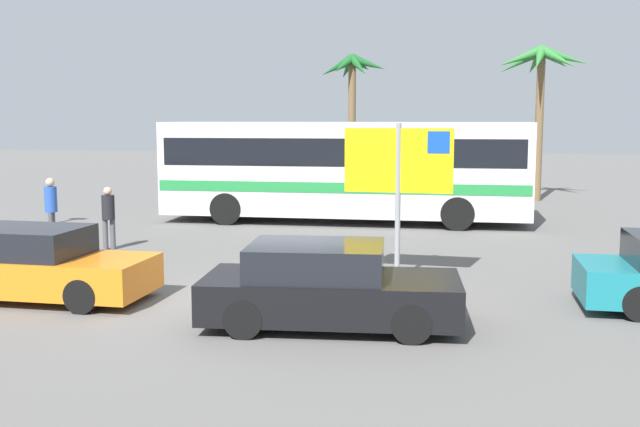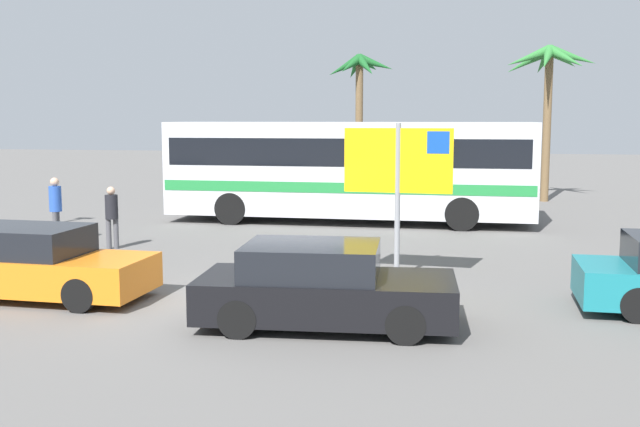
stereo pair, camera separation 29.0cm
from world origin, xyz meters
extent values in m
plane|color=#605E5B|center=(0.00, 0.00, 0.00)|extent=(120.00, 120.00, 0.00)
cube|color=silver|center=(0.12, 10.82, 1.73)|extent=(11.42, 2.67, 2.90)
cube|color=black|center=(0.12, 10.82, 2.28)|extent=(10.96, 2.70, 0.84)
cube|color=#23843D|center=(0.12, 10.82, 1.22)|extent=(11.31, 2.70, 0.32)
cylinder|color=black|center=(3.66, 12.03, 0.50)|extent=(1.00, 0.28, 1.00)
cylinder|color=black|center=(3.66, 9.61, 0.50)|extent=(1.00, 0.28, 1.00)
cylinder|color=black|center=(-3.42, 12.03, 0.50)|extent=(1.00, 0.28, 1.00)
cylinder|color=black|center=(-3.42, 9.61, 0.50)|extent=(1.00, 0.28, 1.00)
cylinder|color=gray|center=(2.36, 2.47, 1.60)|extent=(0.11, 0.11, 3.20)
cube|color=yellow|center=(2.36, 2.47, 2.45)|extent=(2.20, 0.23, 1.30)
cube|color=#1447A8|center=(3.16, 2.41, 2.82)|extent=(0.44, 0.10, 0.44)
cylinder|color=black|center=(6.52, 1.54, 0.30)|extent=(0.60, 0.17, 0.60)
cylinder|color=black|center=(6.49, -0.05, 0.30)|extent=(0.60, 0.17, 0.60)
cube|color=orange|center=(-4.02, -0.30, 0.48)|extent=(4.28, 1.84, 0.64)
cube|color=black|center=(-4.27, -0.29, 1.06)|extent=(2.25, 1.63, 0.52)
cylinder|color=black|center=(-2.68, 0.42, 0.30)|extent=(0.61, 0.18, 0.60)
cylinder|color=black|center=(-2.74, -1.12, 0.30)|extent=(0.61, 0.18, 0.60)
cylinder|color=black|center=(-5.30, 0.52, 0.30)|extent=(0.61, 0.18, 0.60)
cube|color=black|center=(1.56, -1.16, 0.48)|extent=(4.15, 2.07, 0.64)
cube|color=black|center=(1.32, -1.18, 1.06)|extent=(2.21, 1.80, 0.52)
cylinder|color=black|center=(2.76, -0.25, 0.30)|extent=(0.61, 0.20, 0.60)
cylinder|color=black|center=(2.87, -1.91, 0.30)|extent=(0.61, 0.20, 0.60)
cylinder|color=black|center=(0.26, -0.41, 0.30)|extent=(0.61, 0.20, 0.60)
cylinder|color=black|center=(0.37, -2.08, 0.30)|extent=(0.61, 0.20, 0.60)
cylinder|color=#4C4C51|center=(-4.96, 4.87, 0.38)|extent=(0.13, 0.13, 0.77)
cylinder|color=#4C4C51|center=(-5.13, 4.79, 0.38)|extent=(0.13, 0.13, 0.77)
cylinder|color=black|center=(-5.05, 4.83, 1.07)|extent=(0.32, 0.32, 0.61)
sphere|color=tan|center=(-5.05, 4.83, 1.48)|extent=(0.21, 0.21, 0.21)
cylinder|color=#4C4C51|center=(-6.95, 5.50, 0.42)|extent=(0.13, 0.13, 0.84)
cylinder|color=#4C4C51|center=(-6.91, 5.32, 0.42)|extent=(0.13, 0.13, 0.84)
cylinder|color=#2851B2|center=(-6.93, 5.41, 1.18)|extent=(0.32, 0.32, 0.67)
sphere|color=tan|center=(-6.93, 5.41, 1.63)|extent=(0.23, 0.23, 0.23)
cylinder|color=brown|center=(6.89, 18.24, 2.87)|extent=(0.32, 0.32, 5.73)
cone|color=#2D7533|center=(7.74, 18.15, 5.65)|extent=(1.89, 0.63, 0.97)
cone|color=#2D7533|center=(7.46, 18.88, 5.65)|extent=(1.57, 1.68, 0.98)
cone|color=#2D7533|center=(6.74, 19.05, 5.54)|extent=(0.75, 1.87, 1.18)
cone|color=#2D7533|center=(6.11, 18.45, 5.52)|extent=(1.87, 0.89, 1.21)
cone|color=#2D7533|center=(6.07, 17.99, 5.63)|extent=(1.90, 0.96, 1.01)
cone|color=#2D7533|center=(6.71, 17.45, 5.54)|extent=(0.83, 1.88, 1.18)
cone|color=#2D7533|center=(7.43, 17.62, 5.57)|extent=(1.53, 1.68, 1.12)
cylinder|color=brown|center=(-0.75, 19.44, 2.80)|extent=(0.32, 0.32, 5.60)
cone|color=#195623|center=(-0.04, 19.36, 5.57)|extent=(1.61, 0.61, 0.89)
cone|color=#195623|center=(-0.47, 20.11, 5.61)|extent=(1.01, 1.62, 0.81)
cone|color=#195623|center=(-1.04, 20.04, 5.44)|extent=(1.06, 1.58, 1.11)
cone|color=#195623|center=(-1.42, 19.53, 5.47)|extent=(1.60, 0.65, 1.06)
cone|color=#195623|center=(-1.03, 18.81, 5.50)|extent=(1.04, 1.60, 1.01)
cone|color=#195623|center=(-0.41, 18.87, 5.44)|extent=(1.18, 1.54, 1.11)
camera|label=1|loc=(3.34, -12.63, 3.29)|focal=41.97mm
camera|label=2|loc=(3.62, -12.58, 3.29)|focal=41.97mm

